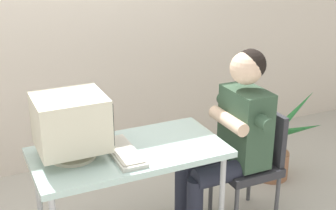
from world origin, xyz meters
name	(u,v)px	position (x,y,z in m)	size (l,w,h in m)	color
desk	(129,158)	(0.00, 0.00, 0.66)	(1.18, 0.61, 0.72)	#B7B7BC
crt_monitor	(71,123)	(-0.33, 0.05, 0.94)	(0.41, 0.36, 0.38)	beige
keyboard	(123,152)	(-0.05, -0.04, 0.74)	(0.16, 0.45, 0.03)	silver
office_chair	(252,158)	(0.92, -0.01, 0.47)	(0.40, 0.40, 0.82)	#4C4C51
person_seated	(232,133)	(0.74, -0.01, 0.70)	(0.72, 0.56, 1.27)	#334C38
potted_plant	(273,144)	(1.42, 0.39, 0.30)	(0.71, 0.86, 0.77)	#9E6647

